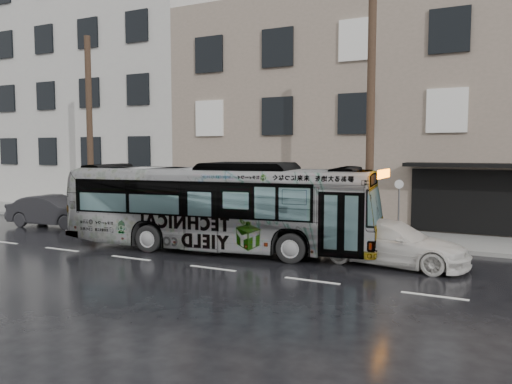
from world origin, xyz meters
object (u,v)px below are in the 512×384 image
Objects in this scene: dark_sedan at (54,211)px; utility_pole_rear at (90,129)px; sign_post at (399,211)px; white_sedan at (390,243)px; bus at (219,206)px; utility_pole_front at (370,121)px.

utility_pole_rear is at bearing -17.20° from dark_sedan.
dark_sedan is at bearing -100.11° from utility_pole_rear.
sign_post is (15.10, 0.00, -3.30)m from utility_pole_rear.
dark_sedan is at bearing 93.17° from white_sedan.
bus reaches higher than dark_sedan.
dark_sedan reaches higher than white_sedan.
utility_pole_front is at bearing 0.00° from utility_pole_rear.
bus is at bearing -144.05° from utility_pole_front.
dark_sedan is (-14.37, -2.05, -3.92)m from utility_pole_front.
utility_pole_front is 1.89× the size of white_sedan.
dark_sedan is (-9.81, 1.26, -0.85)m from bus.
dark_sedan is at bearing -171.88° from utility_pole_front.
utility_pole_rear reaches higher than sign_post.
white_sedan is (5.96, 0.49, -0.89)m from bus.
utility_pole_front is at bearing 180.00° from sign_post.
white_sedan is at bearing -63.52° from utility_pole_front.
utility_pole_front is at bearing -61.42° from bus.
dark_sedan is (-15.47, -2.05, -0.62)m from sign_post.
sign_post is at bearing 12.06° from white_sedan.
utility_pole_rear reaches higher than dark_sedan.
dark_sedan is at bearing 75.33° from bus.
sign_post is 2.90m from white_sedan.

